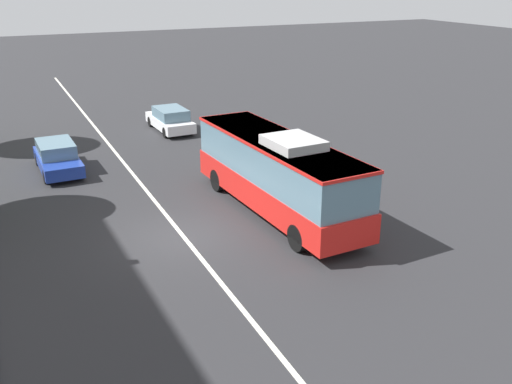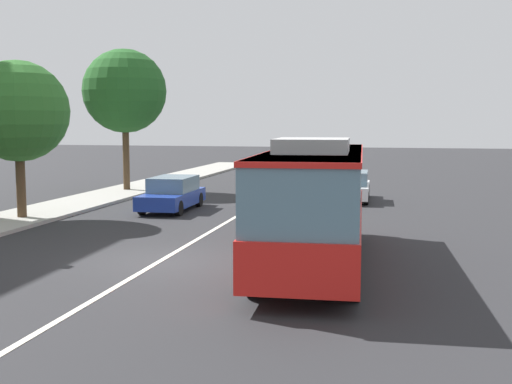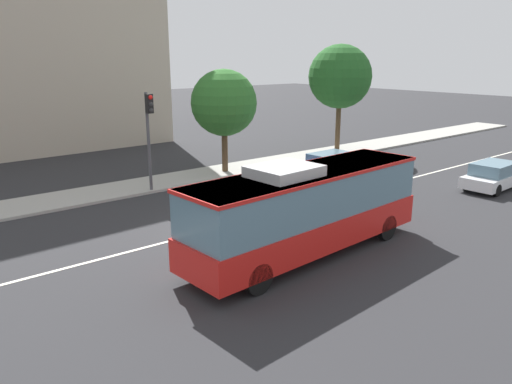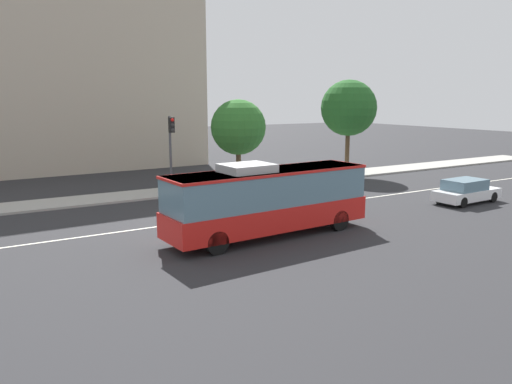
# 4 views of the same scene
# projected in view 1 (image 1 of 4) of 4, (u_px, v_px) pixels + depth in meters

# --- Properties ---
(ground_plane) EXTENTS (160.00, 160.00, 0.00)m
(ground_plane) POSITION_uv_depth(u_px,v_px,m) (182.00, 235.00, 21.50)
(ground_plane) COLOR #28282B
(lane_centre_line) EXTENTS (76.00, 0.16, 0.01)m
(lane_centre_line) POSITION_uv_depth(u_px,v_px,m) (182.00, 235.00, 21.50)
(lane_centre_line) COLOR silver
(lane_centre_line) RESTS_ON ground_plane
(transit_bus) EXTENTS (10.12, 3.04, 3.46)m
(transit_bus) POSITION_uv_depth(u_px,v_px,m) (277.00, 171.00, 22.95)
(transit_bus) COLOR red
(transit_bus) RESTS_ON ground_plane
(sedan_blue) EXTENTS (4.54, 1.91, 1.46)m
(sedan_blue) POSITION_uv_depth(u_px,v_px,m) (57.00, 157.00, 28.20)
(sedan_blue) COLOR #1E3899
(sedan_blue) RESTS_ON ground_plane
(sedan_white) EXTENTS (4.55, 1.94, 1.46)m
(sedan_white) POSITION_uv_depth(u_px,v_px,m) (170.00, 119.00, 35.43)
(sedan_white) COLOR white
(sedan_white) RESTS_ON ground_plane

